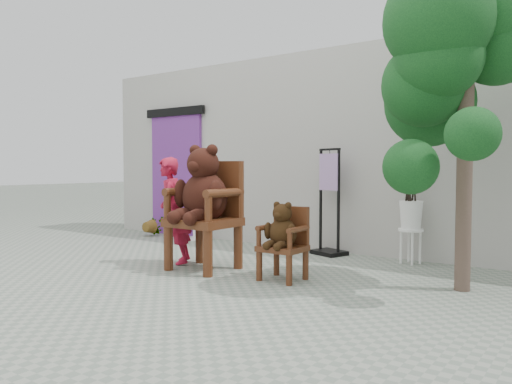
% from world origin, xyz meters
% --- Properties ---
extents(ground_plane, '(60.00, 60.00, 0.00)m').
position_xyz_m(ground_plane, '(0.00, 0.00, 0.00)').
color(ground_plane, gray).
rests_on(ground_plane, ground).
extents(back_wall, '(9.00, 1.00, 3.00)m').
position_xyz_m(back_wall, '(0.00, 3.10, 1.50)').
color(back_wall, '#ADAAA2').
rests_on(back_wall, ground).
extents(doorway, '(1.40, 0.11, 2.33)m').
position_xyz_m(doorway, '(-3.00, 2.58, 1.16)').
color(doorway, '#692B82').
rests_on(doorway, ground).
extents(chair_big, '(0.76, 0.80, 1.52)m').
position_xyz_m(chair_big, '(-0.54, 0.56, 0.88)').
color(chair_big, '#401D0D').
rests_on(chair_big, ground).
extents(chair_small, '(0.46, 0.47, 0.87)m').
position_xyz_m(chair_small, '(0.56, 0.62, 0.51)').
color(chair_small, '#401D0D').
rests_on(chair_small, ground).
extents(person, '(0.57, 0.59, 1.37)m').
position_xyz_m(person, '(-1.08, 0.59, 0.68)').
color(person, maroon).
rests_on(person, ground).
extents(cafe_table, '(0.60, 0.60, 0.70)m').
position_xyz_m(cafe_table, '(-2.35, 2.35, 0.44)').
color(cafe_table, white).
rests_on(cafe_table, ground).
extents(display_stand, '(0.54, 0.48, 1.51)m').
position_xyz_m(display_stand, '(0.24, 2.35, 0.58)').
color(display_stand, black).
rests_on(display_stand, ground).
extents(stool_bucket, '(0.32, 0.32, 1.46)m').
position_xyz_m(stool_bucket, '(1.41, 2.35, 0.64)').
color(stool_bucket, white).
rests_on(stool_bucket, ground).
extents(tree, '(1.65, 1.71, 3.21)m').
position_xyz_m(tree, '(2.10, 1.34, 2.34)').
color(tree, '#433228').
rests_on(tree, ground).
extents(potted_plant, '(0.40, 0.35, 0.43)m').
position_xyz_m(potted_plant, '(-3.25, 2.25, 0.21)').
color(potted_plant, '#0E3315').
rests_on(potted_plant, ground).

